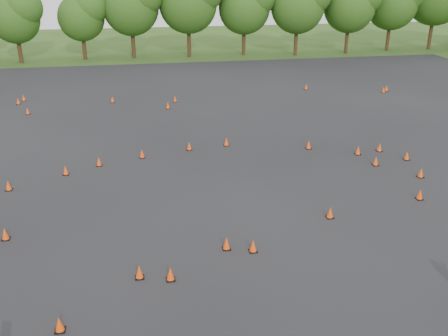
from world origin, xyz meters
TOP-DOWN VIEW (x-y plane):
  - ground at (0.00, 0.00)m, footprint 140.00×140.00m
  - asphalt_pad at (0.00, 6.00)m, footprint 62.00×62.00m
  - treeline at (4.52, 34.64)m, footprint 87.09×32.69m
  - traffic_cones at (-0.92, 5.70)m, footprint 36.85×33.48m

SIDE VIEW (x-z plane):
  - ground at x=0.00m, z-range 0.00..0.00m
  - asphalt_pad at x=0.00m, z-range 0.01..0.01m
  - traffic_cones at x=-0.92m, z-range 0.01..0.46m
  - treeline at x=4.52m, z-range -0.94..10.11m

